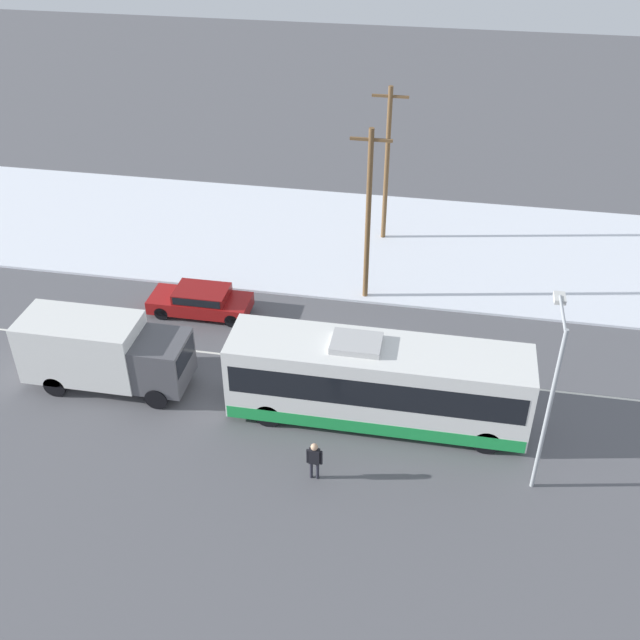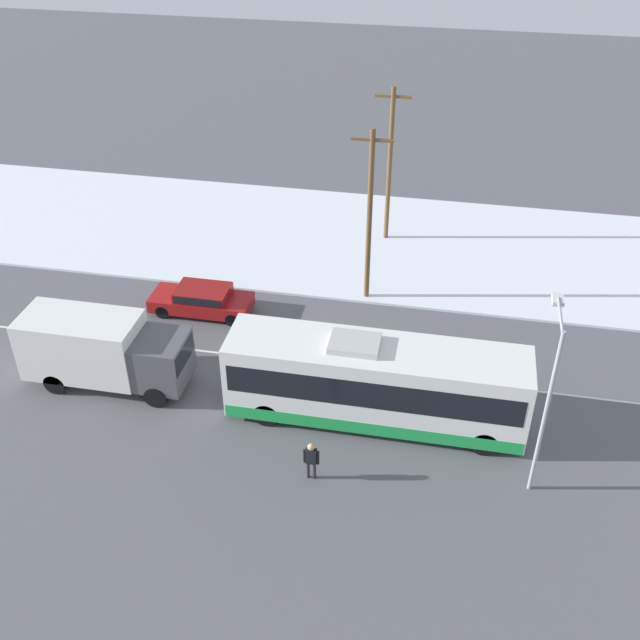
{
  "view_description": "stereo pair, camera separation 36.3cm",
  "coord_description": "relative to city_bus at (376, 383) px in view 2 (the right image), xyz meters",
  "views": [
    {
      "loc": [
        3.27,
        -24.27,
        19.08
      ],
      "look_at": [
        -1.38,
        1.26,
        1.4
      ],
      "focal_mm": 42.0,
      "sensor_mm": 36.0,
      "label": 1
    },
    {
      "loc": [
        3.63,
        -24.2,
        19.08
      ],
      "look_at": [
        -1.38,
        1.26,
        1.4
      ],
      "focal_mm": 42.0,
      "sensor_mm": 36.0,
      "label": 2
    }
  ],
  "objects": [
    {
      "name": "ground_plane",
      "position": [
        -1.51,
        2.8,
        -1.7
      ],
      "size": [
        120.0,
        120.0,
        0.0
      ],
      "primitive_type": "plane",
      "color": "#56565B"
    },
    {
      "name": "snow_lot",
      "position": [
        -1.51,
        13.7,
        -1.64
      ],
      "size": [
        80.0,
        11.73,
        0.12
      ],
      "color": "silver",
      "rests_on": "ground_plane"
    },
    {
      "name": "sedan_car",
      "position": [
        -8.68,
        5.68,
        -0.99
      ],
      "size": [
        4.59,
        1.8,
        1.28
      ],
      "rotation": [
        0.0,
        0.0,
        3.14
      ],
      "color": "maroon",
      "rests_on": "ground_plane"
    },
    {
      "name": "city_bus",
      "position": [
        0.0,
        0.0,
        0.0
      ],
      "size": [
        11.01,
        2.57,
        3.49
      ],
      "color": "white",
      "rests_on": "ground_plane"
    },
    {
      "name": "lane_marking_center",
      "position": [
        -1.51,
        2.8,
        -1.7
      ],
      "size": [
        60.0,
        0.12,
        0.0
      ],
      "color": "silver",
      "rests_on": "ground_plane"
    },
    {
      "name": "streetlamp",
      "position": [
        5.67,
        -2.02,
        2.48
      ],
      "size": [
        0.36,
        2.47,
        6.52
      ],
      "color": "#9EA3A8",
      "rests_on": "ground_plane"
    },
    {
      "name": "utility_pole_roadside",
      "position": [
        -1.49,
        8.35,
        2.63
      ],
      "size": [
        1.8,
        0.24,
        8.28
      ],
      "color": "brown",
      "rests_on": "ground_plane"
    },
    {
      "name": "box_truck",
      "position": [
        -10.83,
        0.08,
        -0.05
      ],
      "size": [
        6.53,
        2.3,
        2.99
      ],
      "color": "silver",
      "rests_on": "ground_plane"
    },
    {
      "name": "pedestrian_at_stop",
      "position": [
        -1.7,
        -3.49,
        -0.74
      ],
      "size": [
        0.57,
        0.25,
        1.57
      ],
      "color": "#23232D",
      "rests_on": "ground_plane"
    },
    {
      "name": "utility_pole_snowlot",
      "position": [
        -1.31,
        14.38,
        2.6
      ],
      "size": [
        1.8,
        0.24,
        8.23
      ],
      "color": "brown",
      "rests_on": "ground_plane"
    }
  ]
}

